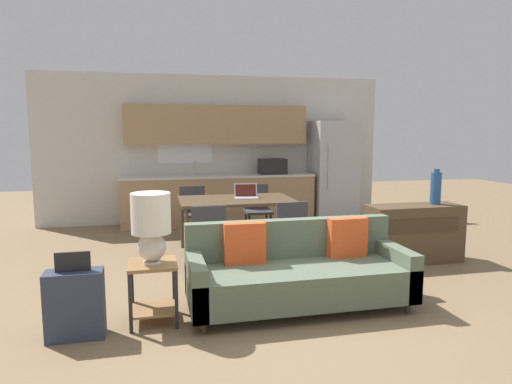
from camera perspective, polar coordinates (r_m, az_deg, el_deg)
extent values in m
plane|color=#7F6647|center=(4.40, 3.99, -15.01)|extent=(20.00, 20.00, 0.00)
cube|color=silver|center=(8.59, -5.05, 5.36)|extent=(6.40, 0.06, 2.70)
cube|color=white|center=(8.49, -8.93, 6.86)|extent=(0.99, 0.01, 0.97)
cube|color=tan|center=(8.35, -4.64, -1.05)|extent=(3.46, 0.62, 0.86)
cube|color=silver|center=(8.29, -4.68, 2.03)|extent=(3.49, 0.65, 0.04)
cube|color=#B2B5B7|center=(8.19, -7.40, 2.07)|extent=(0.48, 0.36, 0.01)
cylinder|color=#B7BABC|center=(8.35, -7.53, 2.99)|extent=(0.02, 0.02, 0.24)
cube|color=tan|center=(8.39, -4.89, 8.38)|extent=(3.28, 0.34, 0.70)
cube|color=black|center=(8.43, 2.06, 3.23)|extent=(0.48, 0.36, 0.28)
cube|color=#B7BABC|center=(8.82, 9.62, 2.65)|extent=(0.81, 0.69, 1.87)
cylinder|color=silver|center=(8.38, 9.06, 3.05)|extent=(0.02, 0.02, 0.84)
cube|color=brown|center=(6.32, -2.50, -1.03)|extent=(1.56, 0.96, 0.04)
cylinder|color=brown|center=(5.89, -8.63, -5.52)|extent=(0.05, 0.05, 0.72)
cylinder|color=brown|center=(6.16, 4.86, -4.87)|extent=(0.05, 0.05, 0.72)
cylinder|color=brown|center=(6.71, -9.20, -3.90)|extent=(0.05, 0.05, 0.72)
cylinder|color=brown|center=(6.95, 2.71, -3.40)|extent=(0.05, 0.05, 0.72)
cylinder|color=#3D2D1E|center=(4.03, -6.54, -16.45)|extent=(0.05, 0.05, 0.10)
cylinder|color=#3D2D1E|center=(4.63, 18.42, -13.54)|extent=(0.05, 0.05, 0.10)
cylinder|color=#3D2D1E|center=(4.62, -7.48, -13.24)|extent=(0.05, 0.05, 0.10)
cylinder|color=#3D2D1E|center=(5.15, 14.64, -11.20)|extent=(0.05, 0.05, 0.10)
cube|color=#566651|center=(4.44, 5.51, -11.19)|extent=(2.11, 0.80, 0.32)
cube|color=#566651|center=(4.68, 4.24, -7.68)|extent=(2.11, 0.14, 0.71)
cube|color=#566651|center=(4.22, -7.52, -11.23)|extent=(0.14, 0.80, 0.46)
cube|color=#566651|center=(4.81, 16.86, -9.11)|extent=(0.14, 0.80, 0.46)
cube|color=#E05123|center=(4.40, -1.44, -6.43)|extent=(0.40, 0.13, 0.40)
cube|color=#E05123|center=(4.72, 11.33, -5.60)|extent=(0.40, 0.13, 0.40)
cube|color=olive|center=(4.15, -12.81, -8.78)|extent=(0.42, 0.42, 0.03)
cube|color=olive|center=(4.29, -12.64, -14.06)|extent=(0.38, 0.38, 0.02)
cube|color=#232326|center=(4.06, -15.43, -13.31)|extent=(0.03, 0.03, 0.52)
cube|color=#232326|center=(4.06, -9.92, -13.14)|extent=(0.03, 0.03, 0.52)
cube|color=#232326|center=(4.42, -15.24, -11.56)|extent=(0.03, 0.03, 0.52)
cube|color=#232326|center=(4.42, -10.20, -11.41)|extent=(0.03, 0.03, 0.52)
cylinder|color=silver|center=(4.13, -12.83, -8.51)|extent=(0.16, 0.16, 0.02)
sphere|color=silver|center=(4.10, -12.89, -6.71)|extent=(0.25, 0.25, 0.25)
cylinder|color=white|center=(4.03, -13.01, -2.59)|extent=(0.34, 0.34, 0.35)
cube|color=brown|center=(6.27, 19.15, -4.92)|extent=(1.22, 0.44, 0.74)
cube|color=#413020|center=(6.06, 20.32, -3.97)|extent=(0.97, 0.01, 0.18)
cylinder|color=#234C84|center=(6.36, 21.55, 0.43)|extent=(0.13, 0.13, 0.41)
cylinder|color=#234C84|center=(6.33, 21.66, 2.50)|extent=(0.07, 0.07, 0.05)
cube|color=#38383D|center=(5.77, 3.79, -5.06)|extent=(0.45, 0.45, 0.04)
cube|color=#38383D|center=(5.55, 4.54, -3.29)|extent=(0.40, 0.06, 0.40)
cylinder|color=black|center=(6.04, 4.70, -6.66)|extent=(0.03, 0.03, 0.40)
cylinder|color=black|center=(5.92, 1.63, -6.92)|extent=(0.03, 0.03, 0.40)
cylinder|color=black|center=(5.74, 5.99, -7.45)|extent=(0.03, 0.03, 0.40)
cylinder|color=black|center=(5.61, 2.77, -7.75)|extent=(0.03, 0.03, 0.40)
cube|color=#38383D|center=(7.06, -7.62, -2.76)|extent=(0.47, 0.47, 0.04)
cube|color=#38383D|center=(7.21, -7.98, -0.80)|extent=(0.40, 0.08, 0.40)
cylinder|color=black|center=(6.90, -8.67, -4.89)|extent=(0.03, 0.03, 0.40)
cylinder|color=black|center=(6.97, -5.92, -4.72)|extent=(0.03, 0.03, 0.40)
cylinder|color=black|center=(7.23, -9.20, -4.33)|extent=(0.03, 0.03, 0.40)
cylinder|color=black|center=(7.30, -6.57, -4.17)|extent=(0.03, 0.03, 0.40)
cube|color=#38383D|center=(5.52, -6.04, -5.68)|extent=(0.44, 0.44, 0.04)
cube|color=#38383D|center=(5.28, -5.90, -3.86)|extent=(0.40, 0.05, 0.40)
cylinder|color=black|center=(5.75, -4.44, -7.38)|extent=(0.03, 0.03, 0.40)
cylinder|color=black|center=(5.73, -7.85, -7.49)|extent=(0.03, 0.03, 0.40)
cylinder|color=black|center=(5.43, -4.05, -8.30)|extent=(0.03, 0.03, 0.40)
cylinder|color=black|center=(5.40, -7.68, -8.43)|extent=(0.03, 0.03, 0.40)
cube|color=#38383D|center=(7.22, 0.27, -2.46)|extent=(0.44, 0.44, 0.04)
cube|color=#38383D|center=(7.37, -0.01, -0.53)|extent=(0.40, 0.05, 0.40)
cylinder|color=black|center=(7.07, -0.83, -4.51)|extent=(0.03, 0.03, 0.40)
cylinder|color=black|center=(7.13, 1.87, -4.40)|extent=(0.03, 0.03, 0.40)
cylinder|color=black|center=(7.40, -1.27, -3.96)|extent=(0.03, 0.03, 0.40)
cylinder|color=black|center=(7.46, 1.31, -3.86)|extent=(0.03, 0.03, 0.40)
cube|color=#B7BABC|center=(6.33, -1.20, -0.74)|extent=(0.34, 0.25, 0.02)
cube|color=#B7BABC|center=(6.43, -1.31, 0.22)|extent=(0.32, 0.09, 0.20)
cube|color=#4C1914|center=(6.43, -1.30, 0.21)|extent=(0.29, 0.07, 0.17)
cube|color=#2D384C|center=(4.11, -21.68, -12.95)|extent=(0.46, 0.22, 0.56)
cube|color=black|center=(4.00, -21.94, -8.08)|extent=(0.27, 0.02, 0.16)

